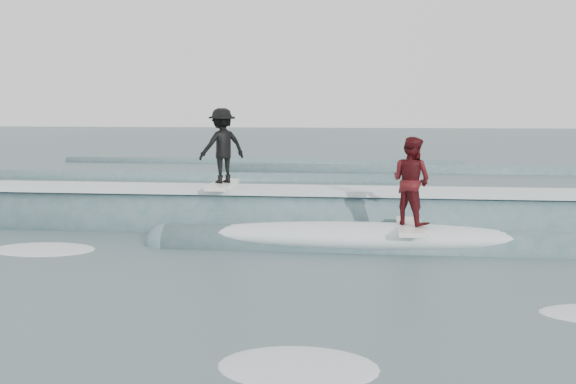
# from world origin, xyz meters

# --- Properties ---
(ground) EXTENTS (160.00, 160.00, 0.00)m
(ground) POSITION_xyz_m (0.00, 0.00, 0.00)
(ground) COLOR #3C5358
(ground) RESTS_ON ground
(breaking_wave) EXTENTS (23.27, 3.79, 2.03)m
(breaking_wave) POSITION_xyz_m (0.27, 3.26, 0.05)
(breaking_wave) COLOR #396060
(breaking_wave) RESTS_ON ground
(surfer_black) EXTENTS (1.43, 2.00, 2.04)m
(surfer_black) POSITION_xyz_m (-1.83, 3.59, 2.09)
(surfer_black) COLOR white
(surfer_black) RESTS_ON ground
(surfer_red) EXTENTS (1.19, 2.01, 2.03)m
(surfer_red) POSITION_xyz_m (2.84, 1.39, 1.47)
(surfer_red) COLOR white
(surfer_red) RESTS_ON ground
(whitewater) EXTENTS (16.09, 8.89, 0.10)m
(whitewater) POSITION_xyz_m (0.10, -0.45, 0.00)
(whitewater) COLOR white
(whitewater) RESTS_ON ground
(far_swells) EXTENTS (35.78, 8.65, 0.80)m
(far_swells) POSITION_xyz_m (-0.85, 17.65, 0.00)
(far_swells) COLOR #396060
(far_swells) RESTS_ON ground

